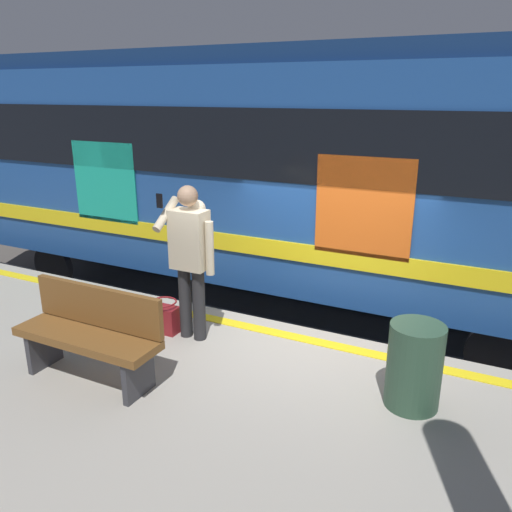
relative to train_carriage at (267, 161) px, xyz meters
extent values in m
plane|color=#4C4742|center=(-1.62, 2.26, -2.55)|extent=(26.65, 26.65, 0.00)
cube|color=#9E998E|center=(-1.62, 4.68, -2.07)|extent=(17.77, 4.86, 0.95)
cube|color=yellow|center=(-1.62, 2.56, -1.60)|extent=(17.41, 0.16, 0.01)
cube|color=slate|center=(-1.62, 0.71, -2.47)|extent=(23.10, 0.08, 0.16)
cube|color=slate|center=(-1.62, -0.72, -2.47)|extent=(23.10, 0.08, 0.16)
cube|color=#1E478C|center=(0.00, -0.01, -0.10)|extent=(11.40, 3.08, 2.99)
cube|color=navy|center=(0.00, -0.01, 1.51)|extent=(11.18, 2.84, 0.24)
cube|color=black|center=(0.00, 1.55, 0.42)|extent=(10.83, 0.03, 0.90)
cube|color=yellow|center=(0.00, 1.55, -0.92)|extent=(10.83, 0.03, 0.24)
cube|color=#D85919|center=(-2.00, 1.56, -0.25)|extent=(1.17, 0.02, 1.20)
cube|color=#19A58C|center=(2.00, 1.56, -0.25)|extent=(1.17, 0.02, 1.20)
cylinder|color=black|center=(3.71, 1.23, -1.97)|extent=(0.84, 0.12, 0.84)
cylinder|color=black|center=(3.71, -1.24, -1.97)|extent=(0.84, 0.12, 0.84)
cylinder|color=black|center=(-3.71, 1.23, -1.97)|extent=(0.84, 0.12, 0.84)
cylinder|color=black|center=(-3.71, -1.24, -1.97)|extent=(0.84, 0.12, 0.84)
cylinder|color=#262628|center=(-0.62, 3.06, -1.19)|extent=(0.14, 0.14, 0.83)
cylinder|color=#262628|center=(-0.44, 3.06, -1.19)|extent=(0.14, 0.14, 0.83)
cube|color=beige|center=(-0.53, 3.06, -0.45)|extent=(0.40, 0.24, 0.65)
sphere|color=beige|center=(-0.53, 2.90, -0.14)|extent=(0.20, 0.20, 0.20)
sphere|color=tan|center=(-0.53, 3.06, 0.03)|extent=(0.22, 0.22, 0.22)
cylinder|color=beige|center=(-0.78, 3.06, -0.51)|extent=(0.09, 0.09, 0.58)
cylinder|color=beige|center=(-0.30, 3.14, -0.17)|extent=(0.09, 0.42, 0.33)
cube|color=black|center=(-0.30, 3.24, -0.01)|extent=(0.07, 0.02, 0.15)
cube|color=maroon|center=(-0.16, 3.09, -1.44)|extent=(0.33, 0.18, 0.31)
torus|color=maroon|center=(-0.16, 3.09, -1.23)|extent=(0.30, 0.30, 0.02)
cube|color=brown|center=(-0.14, 4.27, -1.15)|extent=(1.49, 0.44, 0.08)
cube|color=brown|center=(-0.14, 4.08, -0.90)|extent=(1.49, 0.06, 0.40)
cube|color=#333338|center=(-0.73, 4.27, -1.38)|extent=(0.06, 0.40, 0.45)
cube|color=#333338|center=(0.46, 4.27, -1.38)|extent=(0.06, 0.40, 0.45)
cylinder|color=#2D4C38|center=(-2.99, 3.31, -1.21)|extent=(0.47, 0.47, 0.77)
camera|label=1|loc=(-3.50, 7.45, 1.07)|focal=35.87mm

